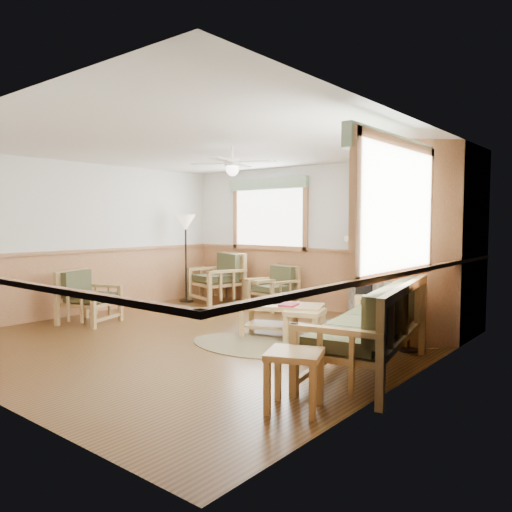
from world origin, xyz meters
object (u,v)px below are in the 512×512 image
Objects in this scene: armchair_back_right at (273,288)px; floor_lamp_right at (410,289)px; armchair_left at (89,297)px; sofa at (367,328)px; end_table_sofa at (294,380)px; floor_lamp_left at (186,258)px; armchair_back_left at (217,278)px; footstool at (305,325)px; end_table_chairs at (260,293)px; coffee_table at (282,320)px.

armchair_back_right is 0.51× the size of floor_lamp_right.
sofa is at bearing -104.42° from armchair_left.
sofa is 1.21m from floor_lamp_right.
end_table_sofa is 0.29× the size of floor_lamp_left.
armchair_left is 2.56m from floor_lamp_left.
armchair_back_right is 0.95× the size of armchair_left.
armchair_left is 4.82m from end_table_sofa.
floor_lamp_left reaches higher than end_table_sofa.
armchair_back_left is 0.75m from floor_lamp_left.
sofa reaches higher than armchair_back_right.
end_table_sofa reaches higher than footstool.
end_table_chairs is at bearing 141.38° from footstool.
floor_lamp_left reaches higher than floor_lamp_right.
armchair_back_right reaches higher than end_table_chairs.
floor_lamp_right is (4.58, -1.27, 0.30)m from armchair_back_left.
armchair_back_right is at bearing -47.12° from armchair_left.
armchair_back_right is at bearing 129.23° from end_table_sofa.
end_table_chairs is 5.32m from end_table_sofa.
armchair_left is 3.21m from end_table_chairs.
armchair_back_left is 1.17× the size of armchair_left.
armchair_left reaches higher than footstool.
floor_lamp_left reaches higher than end_table_chairs.
end_table_chairs is at bearing 112.81° from coffee_table.
coffee_table is at bearing -20.14° from floor_lamp_left.
armchair_back_right is 1.63× the size of footstool.
armchair_back_left reaches higher than armchair_back_right.
armchair_back_left is 0.87× the size of coffee_table.
floor_lamp_left reaches higher than footstool.
coffee_table is 2.14× the size of end_table_chairs.
armchair_left is at bearing -107.07° from armchair_back_right.
sofa reaches higher than end_table_chairs.
footstool is (3.38, 1.22, -0.21)m from armchair_left.
sofa reaches higher than coffee_table.
armchair_back_left is at bearing -22.28° from armchair_left.
sofa is 4.38× the size of footstool.
armchair_back_left is 2.01× the size of footstool.
armchair_left is 3.23m from coffee_table.
end_table_chairs is at bearing 17.99° from floor_lamp_left.
coffee_table is 2.20× the size of end_table_sofa.
footstool is at bearing -89.64° from armchair_left.
coffee_table is 2.32× the size of footstool.
armchair_left is 4.99m from floor_lamp_right.
sofa reaches higher than armchair_left.
floor_lamp_left is (-3.34, 1.23, 0.67)m from coffee_table.
floor_lamp_right is (4.72, 1.58, 0.37)m from armchair_left.
armchair_left is at bearing -160.21° from footstool.
sofa is at bearing -35.86° from end_table_chairs.
armchair_back_left is 5.97m from end_table_sofa.
armchair_back_right is (-3.19, 2.51, -0.09)m from sofa.
end_table_chairs is at bearing -178.17° from armchair_back_right.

